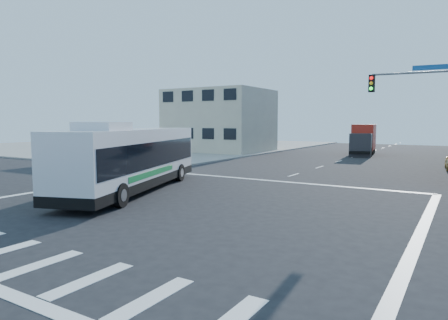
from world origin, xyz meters
The scene contains 6 objects.
ground centered at (0.00, 0.00, 0.00)m, with size 120.00×120.00×0.00m, color black.
sidewalk_nw centered at (-35.00, 35.00, 0.07)m, with size 50.00×50.00×0.15m, color gray.
building_west centered at (-17.02, 29.98, 4.01)m, with size 12.06×10.06×8.00m.
signal_mast_ne centered at (9.08, 10.62, 4.98)m, with size 7.91×1.13×8.07m.
transit_bus centered at (-5.09, 1.87, 1.89)m, with size 6.89×13.21×3.85m.
box_truck centered at (0.24, 34.31, 1.74)m, with size 3.32×8.21×3.59m.
Camera 1 is at (10.73, -14.33, 3.85)m, focal length 32.00 mm.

